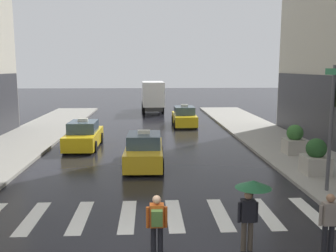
% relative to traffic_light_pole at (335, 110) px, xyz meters
% --- Properties ---
extents(crosswalk_markings, '(11.30, 2.80, 0.01)m').
position_rel_traffic_light_pole_xyz_m(crosswalk_markings, '(-6.92, -1.79, -3.25)').
color(crosswalk_markings, silver).
rests_on(crosswalk_markings, ground).
extents(traffic_light_pole, '(0.44, 0.84, 4.80)m').
position_rel_traffic_light_pole_xyz_m(traffic_light_pole, '(0.00, 0.00, 0.00)').
color(traffic_light_pole, '#47474C').
rests_on(traffic_light_pole, curb_right).
extents(taxi_lead, '(2.00, 4.57, 1.80)m').
position_rel_traffic_light_pole_xyz_m(taxi_lead, '(-7.21, 4.68, -2.53)').
color(taxi_lead, gold).
rests_on(taxi_lead, ground).
extents(taxi_second, '(1.96, 4.56, 1.80)m').
position_rel_traffic_light_pole_xyz_m(taxi_second, '(-10.95, 9.09, -2.53)').
color(taxi_second, yellow).
rests_on(taxi_second, ground).
extents(taxi_third, '(1.94, 4.54, 1.80)m').
position_rel_traffic_light_pole_xyz_m(taxi_third, '(-3.99, 17.41, -2.53)').
color(taxi_third, yellow).
rests_on(taxi_third, ground).
extents(box_truck, '(2.46, 7.60, 3.35)m').
position_rel_traffic_light_pole_xyz_m(box_truck, '(-6.54, 27.19, -1.41)').
color(box_truck, '#2D2D2D').
rests_on(box_truck, ground).
extents(pedestrian_with_umbrella, '(0.96, 0.96, 1.94)m').
position_rel_traffic_light_pole_xyz_m(pedestrian_with_umbrella, '(-4.29, -4.30, -1.74)').
color(pedestrian_with_umbrella, '#473D33').
rests_on(pedestrian_with_umbrella, ground).
extents(pedestrian_with_backpack, '(0.55, 0.43, 1.65)m').
position_rel_traffic_light_pole_xyz_m(pedestrian_with_backpack, '(-6.78, -4.54, -2.29)').
color(pedestrian_with_backpack, black).
rests_on(pedestrian_with_backpack, ground).
extents(pedestrian_plain_coat, '(0.55, 0.24, 1.65)m').
position_rel_traffic_light_pole_xyz_m(pedestrian_plain_coat, '(-2.32, -4.62, -2.32)').
color(pedestrian_plain_coat, black).
rests_on(pedestrian_plain_coat, ground).
extents(planter_near_corner, '(1.10, 1.10, 1.60)m').
position_rel_traffic_light_pole_xyz_m(planter_near_corner, '(0.45, 2.26, -2.38)').
color(planter_near_corner, '#A8A399').
rests_on(planter_near_corner, curb_right).
extents(planter_mid_block, '(1.10, 1.10, 1.60)m').
position_rel_traffic_light_pole_xyz_m(planter_mid_block, '(1.05, 6.22, -2.38)').
color(planter_mid_block, '#A8A399').
rests_on(planter_mid_block, curb_right).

